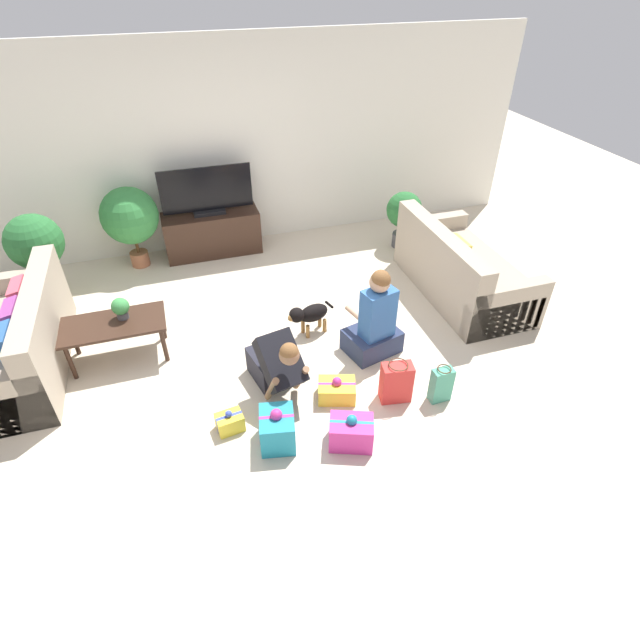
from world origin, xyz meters
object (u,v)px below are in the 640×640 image
at_px(gift_box_c, 337,390).
at_px(gift_box_d, 230,422).
at_px(gift_bag_a, 396,382).
at_px(potted_plant_corner_left, 36,247).
at_px(tv_console, 212,233).
at_px(gift_box_b, 351,432).
at_px(potted_plant_corner_right, 404,213).
at_px(person_sitting, 375,323).
at_px(sofa_left, 15,344).
at_px(tabletop_plant, 121,308).
at_px(gift_bag_b, 441,385).
at_px(dog, 309,314).
at_px(coffee_table, 114,327).
at_px(person_kneeling, 276,364).
at_px(gift_box_a, 277,429).
at_px(sofa_right, 460,271).
at_px(potted_plant_back_left, 130,217).
at_px(tv, 207,194).

height_order(gift_box_c, gift_box_d, gift_box_c).
bearing_deg(gift_bag_a, potted_plant_corner_left, 138.95).
bearing_deg(tv_console, gift_box_b, -80.20).
bearing_deg(potted_plant_corner_right, person_sitting, -121.90).
relative_size(sofa_left, tabletop_plant, 8.25).
xyz_separation_m(person_sitting, gift_bag_b, (0.32, -0.82, -0.18)).
bearing_deg(dog, tv_console, -174.33).
xyz_separation_m(potted_plant_corner_left, gift_box_d, (1.67, -2.67, -0.59)).
bearing_deg(gift_bag_a, gift_box_c, 161.19).
xyz_separation_m(coffee_table, tabletop_plant, (0.10, 0.06, 0.18)).
bearing_deg(person_kneeling, sofa_left, 143.44).
bearing_deg(gift_box_c, person_kneeling, 152.42).
bearing_deg(gift_box_a, dog, 63.33).
xyz_separation_m(person_sitting, gift_box_b, (-0.63, -1.05, -0.23)).
height_order(sofa_right, person_sitting, person_sitting).
bearing_deg(tabletop_plant, potted_plant_back_left, 85.91).
bearing_deg(potted_plant_corner_right, gift_box_b, -121.60).
bearing_deg(person_sitting, person_kneeling, -1.37).
distance_m(person_kneeling, tabletop_plant, 1.65).
relative_size(dog, gift_bag_a, 1.28).
height_order(gift_box_a, gift_box_c, gift_box_a).
relative_size(coffee_table, gift_box_d, 4.01).
bearing_deg(gift_box_a, person_sitting, 35.18).
height_order(coffee_table, gift_box_b, coffee_table).
distance_m(potted_plant_corner_right, gift_bag_a, 2.99).
xyz_separation_m(sofa_left, potted_plant_back_left, (1.15, 1.74, 0.38)).
distance_m(gift_box_a, tabletop_plant, 2.00).
bearing_deg(person_kneeling, tabletop_plant, 130.46).
relative_size(potted_plant_back_left, gift_bag_b, 2.77).
xyz_separation_m(person_kneeling, gift_box_c, (0.50, -0.26, -0.24)).
xyz_separation_m(coffee_table, tv, (1.20, 1.91, 0.46)).
relative_size(sofa_right, gift_bag_a, 4.38).
bearing_deg(tabletop_plant, tv_console, 59.29).
relative_size(person_kneeling, gift_box_c, 2.04).
distance_m(person_kneeling, gift_bag_a, 1.10).
bearing_deg(tabletop_plant, person_kneeling, -37.59).
height_order(sofa_right, tv, tv).
bearing_deg(person_kneeling, tv_console, 81.91).
relative_size(potted_plant_corner_right, dog, 1.44).
relative_size(potted_plant_corner_right, gift_box_c, 1.96).
bearing_deg(person_kneeling, potted_plant_corner_right, 32.28).
bearing_deg(coffee_table, gift_bag_a, -29.76).
xyz_separation_m(sofa_right, gift_box_d, (-2.95, -1.32, -0.21)).
bearing_deg(sofa_right, tv, 54.70).
distance_m(sofa_left, person_kneeling, 2.54).
xyz_separation_m(person_kneeling, tabletop_plant, (-1.29, 0.99, 0.23)).
bearing_deg(coffee_table, sofa_left, 172.52).
xyz_separation_m(sofa_right, gift_box_c, (-1.96, -1.23, -0.20)).
distance_m(gift_box_a, gift_bag_b, 1.53).
xyz_separation_m(gift_box_c, tabletop_plant, (-1.79, 1.25, 0.46)).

